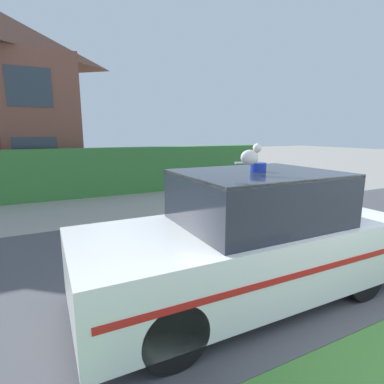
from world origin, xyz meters
name	(u,v)px	position (x,y,z in m)	size (l,w,h in m)	color
road_strip	(233,248)	(0.00, 3.57, 0.01)	(28.00, 5.32, 0.01)	#4C4C51
garden_hedge	(115,171)	(-0.82, 9.96, 0.83)	(12.34, 0.67, 1.67)	#3D7F38
police_car	(247,240)	(-0.78, 2.12, 0.79)	(4.35, 1.77, 1.79)	black
cat	(251,156)	(-0.92, 1.93, 1.90)	(0.25, 0.25, 0.26)	silver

